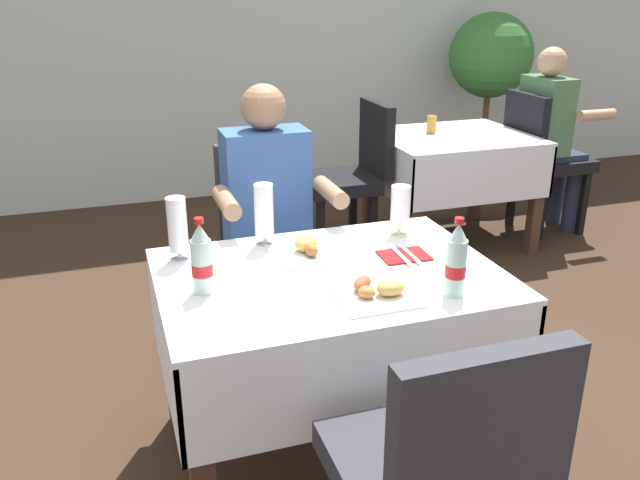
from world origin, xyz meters
TOP-DOWN VIEW (x-y plane):
  - ground_plane at (0.00, 0.00)m, footprint 11.00×11.00m
  - back_wall at (0.00, 3.49)m, footprint 11.00×0.12m
  - main_dining_table at (-0.05, 0.13)m, footprint 1.14×0.82m
  - chair_far_diner_seat at (-0.05, 0.93)m, footprint 0.44×0.50m
  - chair_near_camera_side at (-0.05, -0.67)m, footprint 0.44×0.50m
  - seated_diner_far at (-0.07, 0.82)m, footprint 0.50×0.46m
  - plate_near_camera at (0.03, -0.09)m, footprint 0.25×0.25m
  - plate_far_diner at (-0.08, 0.30)m, footprint 0.23×0.23m
  - beer_glass_left at (-0.51, 0.40)m, footprint 0.07×0.07m
  - beer_glass_middle at (0.33, 0.38)m, footprint 0.07×0.07m
  - beer_glass_right at (-0.19, 0.44)m, footprint 0.07×0.07m
  - cola_bottle_primary at (0.27, -0.15)m, footprint 0.06×0.06m
  - cola_bottle_secondary at (-0.47, 0.12)m, footprint 0.07×0.07m
  - napkin_cutlery_set at (0.25, 0.18)m, footprint 0.17×0.19m
  - background_dining_table at (1.42, 1.90)m, footprint 0.97×0.83m
  - background_chair_left at (0.72, 1.90)m, footprint 0.50×0.44m
  - background_chair_right at (2.11, 1.90)m, footprint 0.50×0.44m
  - background_patron at (2.16, 1.90)m, footprint 0.46×0.50m
  - background_table_tumbler at (1.31, 2.01)m, footprint 0.06×0.06m
  - potted_plant_corner at (2.34, 3.00)m, footprint 0.68×0.68m

SIDE VIEW (x-z plane):
  - ground_plane at x=0.00m, z-range 0.00..0.00m
  - background_dining_table at x=1.42m, z-range 0.19..0.92m
  - chair_far_diner_seat at x=-0.05m, z-range 0.07..1.04m
  - chair_near_camera_side at x=-0.05m, z-range 0.07..1.04m
  - background_chair_left at x=0.72m, z-range 0.07..1.04m
  - background_chair_right at x=2.11m, z-range 0.07..1.04m
  - main_dining_table at x=-0.05m, z-range 0.19..0.93m
  - seated_diner_far at x=-0.07m, z-range 0.08..1.34m
  - background_patron at x=2.16m, z-range 0.08..1.34m
  - napkin_cutlery_set at x=0.25m, z-range 0.73..0.74m
  - plate_near_camera at x=0.03m, z-range 0.72..0.78m
  - plate_far_diner at x=-0.08m, z-range 0.72..0.79m
  - background_table_tumbler at x=1.31m, z-range 0.73..0.84m
  - beer_glass_middle at x=0.33m, z-range 0.74..0.94m
  - cola_bottle_secondary at x=-0.47m, z-range 0.72..0.96m
  - cola_bottle_primary at x=0.27m, z-range 0.72..0.97m
  - beer_glass_left at x=-0.51m, z-range 0.74..0.96m
  - beer_glass_right at x=-0.19m, z-range 0.74..0.97m
  - potted_plant_corner at x=2.34m, z-range 0.25..1.68m
  - back_wall at x=0.00m, z-range 0.00..2.83m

